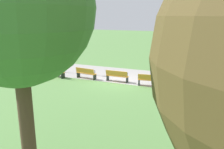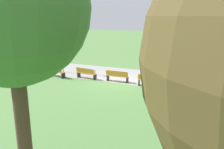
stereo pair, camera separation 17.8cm
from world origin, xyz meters
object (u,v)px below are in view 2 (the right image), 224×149
at_px(bench_3, 86,73).
at_px(bench_4, 117,76).
at_px(tree_2, 11,9).
at_px(bench_6, 187,86).
at_px(bench_2, 56,71).
at_px(bench_5, 150,80).
at_px(lamp_post, 54,42).
at_px(bench_1, 26,70).

bearing_deg(bench_3, bench_4, 10.49).
height_order(bench_3, tree_2, tree_2).
xyz_separation_m(bench_6, tree_2, (-3.09, -10.97, 4.58)).
height_order(bench_2, bench_5, same).
distance_m(bench_2, lamp_post, 2.96).
xyz_separation_m(bench_4, lamp_post, (-6.39, 1.00, 2.15)).
bearing_deg(bench_6, tree_2, -119.77).
relative_size(bench_1, bench_3, 1.01).
bearing_deg(lamp_post, bench_5, -7.31).
bearing_deg(bench_3, tree_2, -60.77).
distance_m(bench_4, bench_6, 5.21).
distance_m(bench_3, lamp_post, 4.50).
distance_m(bench_3, tree_2, 13.19).
bearing_deg(bench_5, bench_3, 172.99).
bearing_deg(bench_3, bench_6, 3.53).
height_order(bench_1, bench_4, same).
relative_size(bench_4, lamp_post, 0.46).
relative_size(bench_5, bench_6, 0.99).
height_order(bench_3, lamp_post, lamp_post).
bearing_deg(bench_4, bench_5, -3.48).
distance_m(bench_4, bench_5, 2.61).
bearing_deg(tree_2, bench_4, 100.13).
distance_m(bench_1, lamp_post, 3.47).
relative_size(bench_2, bench_6, 1.00).
xyz_separation_m(bench_1, lamp_post, (1.26, 2.41, 2.15)).
bearing_deg(tree_2, bench_3, 112.22).
xyz_separation_m(bench_1, bench_6, (12.82, 0.78, 0.00)).
height_order(bench_1, bench_2, same).
bearing_deg(bench_2, tree_2, -42.56).
bearing_deg(bench_1, bench_4, 31.48).
bearing_deg(bench_4, bench_2, -173.03).
distance_m(bench_5, lamp_post, 9.32).
distance_m(bench_5, tree_2, 12.34).
xyz_separation_m(bench_1, bench_4, (7.65, 1.41, 0.00)).
bearing_deg(tree_2, bench_2, 123.42).
bearing_deg(bench_2, bench_3, 24.47).
relative_size(bench_2, bench_3, 1.01).
xyz_separation_m(bench_2, bench_6, (10.34, 0.00, 0.00)).
relative_size(bench_2, bench_4, 1.04).
bearing_deg(bench_3, bench_1, -159.06).
bearing_deg(bench_1, bench_5, 28.00).
bearing_deg(bench_6, bench_4, 159.01).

